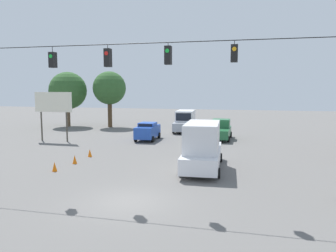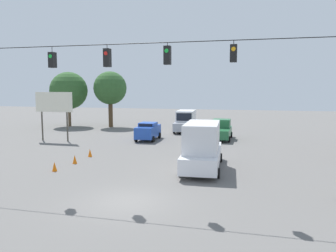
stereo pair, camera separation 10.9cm
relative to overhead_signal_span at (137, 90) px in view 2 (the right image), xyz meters
name	(u,v)px [view 2 (the right image)]	position (x,y,z in m)	size (l,w,h in m)	color
ground_plane	(128,201)	(-0.01, 1.43, -5.37)	(140.00, 140.00, 0.00)	#605E5B
overhead_signal_span	(137,90)	(0.00, 0.00, 0.00)	(21.48, 0.38, 8.53)	#939399
box_truck_silver_withflow_deep	(186,121)	(2.14, -24.73, -4.05)	(2.81, 6.38, 2.66)	#A8AAB2
sedan_blue_withflow_far	(148,131)	(4.73, -16.91, -4.40)	(2.13, 4.27, 1.86)	#234CB2
pickup_truck_green_oncoming_deep	(221,130)	(-2.74, -19.25, -4.40)	(2.26, 5.14, 2.12)	#236038
box_truck_white_crossing_near	(202,146)	(-2.60, -5.76, -3.81)	(2.79, 7.05, 3.19)	silver
traffic_cone_nearest	(55,167)	(6.80, -2.83, -5.06)	(0.33, 0.33, 0.63)	orange
traffic_cone_second	(75,159)	(6.64, -5.14, -5.06)	(0.33, 0.33, 0.63)	orange
traffic_cone_third	(90,153)	(6.70, -7.62, -5.06)	(0.33, 0.33, 0.63)	orange
roadside_billboard	(54,105)	(13.97, -14.01, -1.66)	(4.20, 0.16, 5.07)	#4C473D
tree_horizon_left	(110,88)	(13.38, -26.88, 0.08)	(4.62, 4.62, 7.81)	#4C3823
tree_horizon_right	(69,91)	(19.45, -26.20, -0.26)	(5.29, 5.29, 7.77)	brown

